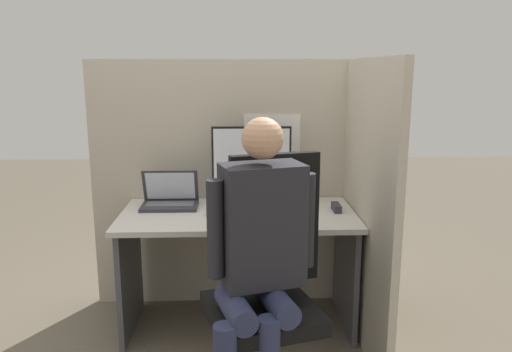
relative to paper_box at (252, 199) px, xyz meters
The scene contains 12 objects.
cubicle_panel_back 0.20m from the paper_box, 113.98° to the left, with size 1.84×0.05×1.57m.
cubicle_panel_right 0.66m from the paper_box, 21.39° to the right, with size 0.04×1.29×1.57m.
desk 0.29m from the paper_box, 115.36° to the right, with size 1.34×0.66×0.70m.
paper_box is the anchor object (origin of this frame).
monitor 0.24m from the paper_box, 90.00° to the left, with size 0.47×0.19×0.41m.
laptop 0.49m from the paper_box, behind, with size 0.33×0.21×0.22m.
mouse 0.33m from the paper_box, 135.43° to the right, with size 0.08×0.05×0.04m.
stapler 0.51m from the paper_box, 18.20° to the right, with size 0.04×0.12×0.04m.
carrot_toy 0.39m from the paper_box, 81.11° to the right, with size 0.05×0.13×0.05m.
office_chair 0.81m from the paper_box, 86.31° to the right, with size 0.57×0.62×1.13m.
person 0.95m from the paper_box, 89.68° to the right, with size 0.46×0.46×1.32m.
coffee_mug 0.30m from the paper_box, ahead, with size 0.07×0.07×0.09m.
Camera 1 is at (-0.00, -2.42, 1.52)m, focal length 35.00 mm.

